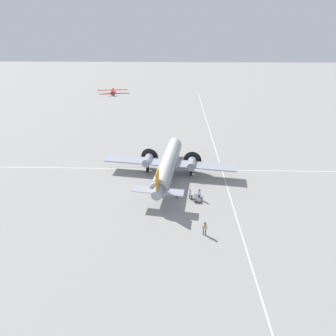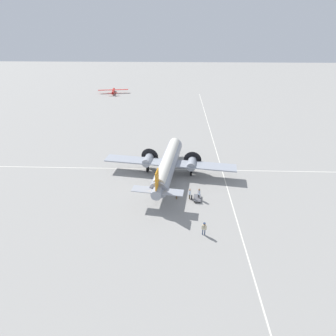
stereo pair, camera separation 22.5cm
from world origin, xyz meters
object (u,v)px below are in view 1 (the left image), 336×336
at_px(ramp_agent, 190,193).
at_px(crew_foreground, 205,227).
at_px(airliner_main, 168,162).
at_px(baggage_cart, 198,198).
at_px(suitcase_near_door, 192,197).
at_px(passenger_boarding, 199,193).
at_px(suitcase_upright_spare, 177,197).
at_px(light_aircraft_distant, 112,91).

bearing_deg(ramp_agent, crew_foreground, 174.97).
bearing_deg(airliner_main, ramp_agent, -145.32).
bearing_deg(baggage_cart, suitcase_near_door, 88.62).
bearing_deg(passenger_boarding, suitcase_near_door, 63.62).
bearing_deg(airliner_main, crew_foreground, -153.25).
bearing_deg(suitcase_upright_spare, ramp_agent, -91.82).
bearing_deg(baggage_cart, passenger_boarding, -70.91).
relative_size(passenger_boarding, baggage_cart, 0.95).
relative_size(airliner_main, light_aircraft_distant, 2.05).
height_order(baggage_cart, light_aircraft_distant, light_aircraft_distant).
bearing_deg(light_aircraft_distant, passenger_boarding, -166.40).
bearing_deg(passenger_boarding, crew_foreground, 156.91).
xyz_separation_m(passenger_boarding, baggage_cart, (-0.05, 0.19, -0.87)).
xyz_separation_m(suitcase_upright_spare, light_aircraft_distant, (66.15, 23.91, 0.55)).
distance_m(suitcase_near_door, light_aircraft_distant, 71.23).
distance_m(suitcase_upright_spare, baggage_cart, 3.06).
xyz_separation_m(passenger_boarding, light_aircraft_distant, (66.32, 27.16, -0.29)).
bearing_deg(ramp_agent, airliner_main, 10.63).
height_order(passenger_boarding, suitcase_upright_spare, passenger_boarding).
bearing_deg(suitcase_upright_spare, baggage_cart, -94.05).
relative_size(crew_foreground, light_aircraft_distant, 0.17).
distance_m(passenger_boarding, suitcase_near_door, 1.33).
bearing_deg(baggage_cart, airliner_main, 38.23).
bearing_deg(crew_foreground, suitcase_upright_spare, -56.69).
distance_m(passenger_boarding, baggage_cart, 0.89).
xyz_separation_m(suitcase_near_door, light_aircraft_distant, (66.27, 26.12, 0.55)).
relative_size(passenger_boarding, ramp_agent, 1.08).
height_order(ramp_agent, suitcase_upright_spare, ramp_agent).
distance_m(airliner_main, ramp_agent, 7.60).
relative_size(airliner_main, suitcase_upright_spare, 34.65).
relative_size(suitcase_upright_spare, baggage_cart, 0.33).
height_order(crew_foreground, baggage_cart, crew_foreground).
relative_size(suitcase_near_door, suitcase_upright_spare, 1.00).
distance_m(crew_foreground, suitcase_near_door, 7.56).
xyz_separation_m(baggage_cart, light_aircraft_distant, (66.36, 26.96, 0.58)).
bearing_deg(baggage_cart, suitcase_upright_spare, 90.77).
bearing_deg(suitcase_upright_spare, light_aircraft_distant, 19.87).
height_order(crew_foreground, passenger_boarding, passenger_boarding).
bearing_deg(crew_foreground, passenger_boarding, -79.81).
height_order(suitcase_near_door, light_aircraft_distant, light_aircraft_distant).
xyz_separation_m(airliner_main, light_aircraft_distant, (59.55, 22.47, -1.71)).
height_order(passenger_boarding, suitcase_near_door, passenger_boarding).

